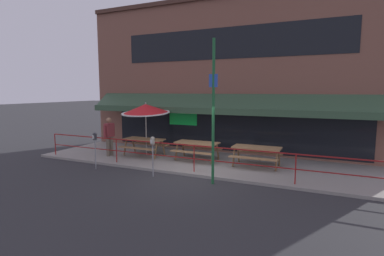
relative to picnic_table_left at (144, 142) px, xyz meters
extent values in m
plane|color=#2D2D30|center=(3.12, -1.81, -0.71)|extent=(120.00, 120.00, 0.00)
cube|color=gray|center=(3.12, 0.19, -0.66)|extent=(15.00, 4.00, 0.10)
cube|color=brown|center=(3.12, 2.44, 2.85)|extent=(15.00, 0.50, 7.11)
cube|color=black|center=(3.12, 2.18, 4.42)|extent=(10.50, 0.02, 1.40)
cube|color=black|center=(3.12, 2.18, 0.64)|extent=(12.00, 0.02, 2.30)
cube|color=#19D84C|center=(0.87, 2.16, 0.94)|extent=(1.50, 0.02, 0.70)
cube|color=#335138|center=(3.12, 1.64, 1.79)|extent=(13.80, 0.92, 0.70)
cube|color=#335138|center=(3.12, 1.13, 1.39)|extent=(13.80, 0.08, 0.28)
cylinder|color=maroon|center=(-3.78, -1.51, -0.13)|extent=(0.04, 0.04, 0.95)
cylinder|color=maroon|center=(-0.33, -1.51, -0.13)|extent=(0.04, 0.04, 0.95)
cylinder|color=maroon|center=(3.12, -1.51, -0.13)|extent=(0.04, 0.04, 0.95)
cylinder|color=maroon|center=(6.57, -1.51, -0.13)|extent=(0.04, 0.04, 0.95)
cube|color=maroon|center=(3.12, -1.51, 0.34)|extent=(13.80, 0.04, 0.04)
cube|color=maroon|center=(3.12, -1.51, -0.13)|extent=(13.80, 0.03, 0.03)
cube|color=#997047|center=(0.00, 0.00, 0.13)|extent=(1.80, 0.80, 0.05)
cube|color=#997047|center=(0.00, -0.58, -0.17)|extent=(1.80, 0.26, 0.04)
cube|color=#997047|center=(0.00, 0.58, -0.17)|extent=(1.80, 0.26, 0.04)
cylinder|color=brown|center=(0.80, -0.32, -0.24)|extent=(0.07, 0.30, 0.73)
cylinder|color=brown|center=(0.80, 0.32, -0.24)|extent=(0.07, 0.30, 0.73)
cylinder|color=brown|center=(-0.80, -0.32, -0.24)|extent=(0.07, 0.30, 0.73)
cylinder|color=brown|center=(-0.80, 0.32, -0.24)|extent=(0.07, 0.30, 0.73)
cube|color=#997047|center=(2.49, 0.19, 0.13)|extent=(1.80, 0.80, 0.05)
cube|color=#997047|center=(2.49, -0.39, -0.17)|extent=(1.80, 0.26, 0.04)
cube|color=#997047|center=(2.49, 0.77, -0.17)|extent=(1.80, 0.26, 0.04)
cylinder|color=brown|center=(3.29, -0.13, -0.24)|extent=(0.07, 0.30, 0.73)
cylinder|color=brown|center=(3.29, 0.51, -0.24)|extent=(0.07, 0.30, 0.73)
cylinder|color=brown|center=(1.69, -0.13, -0.24)|extent=(0.07, 0.30, 0.73)
cylinder|color=brown|center=(1.69, 0.51, -0.24)|extent=(0.07, 0.30, 0.73)
cube|color=#997047|center=(4.99, 0.16, 0.13)|extent=(1.80, 0.80, 0.05)
cube|color=#997047|center=(4.99, -0.42, -0.17)|extent=(1.80, 0.26, 0.04)
cube|color=#997047|center=(4.99, 0.74, -0.17)|extent=(1.80, 0.26, 0.04)
cylinder|color=brown|center=(5.79, -0.16, -0.24)|extent=(0.07, 0.30, 0.73)
cylinder|color=brown|center=(5.79, 0.48, -0.24)|extent=(0.07, 0.30, 0.73)
cylinder|color=brown|center=(4.19, -0.16, -0.24)|extent=(0.07, 0.30, 0.73)
cylinder|color=brown|center=(4.19, 0.48, -0.24)|extent=(0.07, 0.30, 0.73)
cylinder|color=#B7B2A8|center=(0.00, 0.18, 0.54)|extent=(0.04, 0.04, 2.30)
cone|color=red|center=(0.00, 0.18, 1.49)|extent=(2.10, 2.12, 0.55)
cylinder|color=white|center=(0.00, 0.18, 1.30)|extent=(2.14, 2.14, 0.20)
sphere|color=#B7B2A8|center=(0.00, 0.18, 1.73)|extent=(0.07, 0.07, 0.07)
cylinder|color=#665B4C|center=(-1.38, -0.56, -0.18)|extent=(0.15, 0.15, 0.86)
cylinder|color=#665B4C|center=(-1.40, -0.76, -0.18)|extent=(0.15, 0.15, 0.86)
cube|color=maroon|center=(-1.39, -0.66, 0.55)|extent=(0.29, 0.43, 0.60)
cylinder|color=maroon|center=(-1.35, -0.40, 0.52)|extent=(0.10, 0.10, 0.54)
cylinder|color=maroon|center=(-1.42, -0.91, 0.52)|extent=(0.10, 0.10, 0.54)
sphere|color=#9E7051|center=(-1.39, -0.66, 0.99)|extent=(0.22, 0.22, 0.22)
cylinder|color=gray|center=(-0.59, -2.43, -0.13)|extent=(0.04, 0.04, 1.15)
cylinder|color=#2D2D33|center=(-0.59, -2.43, 0.54)|extent=(0.15, 0.15, 0.20)
sphere|color=#2D2D33|center=(-0.59, -2.43, 0.64)|extent=(0.14, 0.14, 0.14)
cube|color=silver|center=(-0.59, -2.51, 0.55)|extent=(0.08, 0.01, 0.13)
cylinder|color=gray|center=(1.92, -2.35, -0.13)|extent=(0.04, 0.04, 1.15)
cylinder|color=gray|center=(1.92, -2.35, 0.54)|extent=(0.15, 0.15, 0.20)
sphere|color=gray|center=(1.92, -2.35, 0.64)|extent=(0.14, 0.14, 0.14)
cube|color=silver|center=(1.92, -2.43, 0.55)|extent=(0.08, 0.01, 0.13)
cylinder|color=#1E6033|center=(4.12, -2.26, 1.59)|extent=(0.09, 0.09, 4.59)
cube|color=blue|center=(4.12, -2.28, 2.60)|extent=(0.28, 0.02, 0.40)
camera|label=1|loc=(7.41, -11.06, 2.30)|focal=28.00mm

